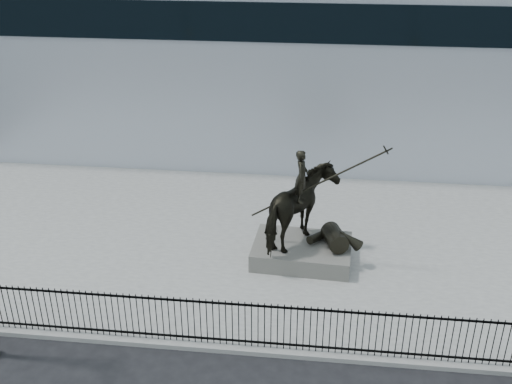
# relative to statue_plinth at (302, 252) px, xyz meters

# --- Properties ---
(ground) EXTENTS (120.00, 120.00, 0.00)m
(ground) POSITION_rel_statue_plinth_xyz_m (-1.35, -5.97, -0.46)
(ground) COLOR black
(ground) RESTS_ON ground
(plaza) EXTENTS (30.00, 12.00, 0.15)m
(plaza) POSITION_rel_statue_plinth_xyz_m (-1.35, 1.03, -0.39)
(plaza) COLOR gray
(plaza) RESTS_ON ground
(building) EXTENTS (44.00, 14.00, 9.00)m
(building) POSITION_rel_statue_plinth_xyz_m (-1.35, 14.03, 4.04)
(building) COLOR silver
(building) RESTS_ON ground
(picket_fence) EXTENTS (22.10, 0.10, 1.50)m
(picket_fence) POSITION_rel_statue_plinth_xyz_m (-1.35, -4.72, 0.44)
(picket_fence) COLOR black
(picket_fence) RESTS_ON plaza
(statue_plinth) EXTENTS (3.49, 2.50, 0.63)m
(statue_plinth) POSITION_rel_statue_plinth_xyz_m (0.00, 0.00, 0.00)
(statue_plinth) COLOR #5E5B56
(statue_plinth) RESTS_ON plaza
(equestrian_statue) EXTENTS (4.30, 2.79, 3.65)m
(equestrian_statue) POSITION_rel_statue_plinth_xyz_m (0.06, -0.00, 1.63)
(equestrian_statue) COLOR black
(equestrian_statue) RESTS_ON statue_plinth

